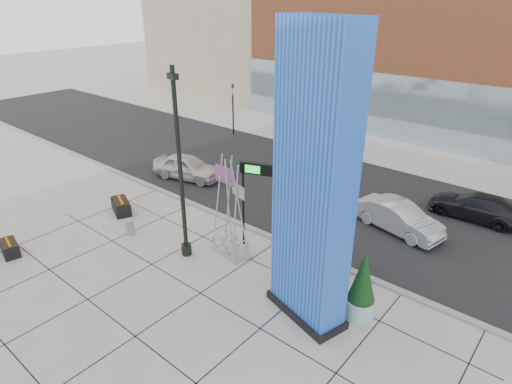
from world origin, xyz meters
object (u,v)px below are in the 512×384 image
Objects in this scene: lamp_post at (181,185)px; car_silver_mid at (399,218)px; car_white_west at (187,167)px; concrete_bollard at (130,227)px; blue_pylon at (313,191)px; overhead_street_sign at (255,178)px; public_art_sculpture at (230,229)px.

car_silver_mid is at bearing 51.73° from lamp_post.
lamp_post is at bearing -146.48° from car_white_west.
car_silver_mid is at bearing 41.36° from concrete_bollard.
blue_pylon is at bearing -128.34° from car_white_west.
public_art_sculpture is at bearing -147.84° from overhead_street_sign.
car_white_west is at bearing 161.39° from public_art_sculpture.
overhead_street_sign is at bearing 155.75° from car_silver_mid.
public_art_sculpture is (1.37, 1.40, -2.15)m from lamp_post.
lamp_post is 3.07m from overhead_street_sign.
lamp_post is 1.87× the size of car_silver_mid.
car_white_west is (-12.63, 5.64, -4.09)m from blue_pylon.
car_silver_mid is (12.73, 2.15, -0.03)m from car_white_west.
concrete_bollard is 12.93m from car_silver_mid.
public_art_sculpture is 8.99m from car_white_west.
concrete_bollard is at bearing -160.05° from blue_pylon.
car_silver_mid is (4.25, 5.70, -2.75)m from overhead_street_sign.
car_silver_mid is (4.93, 6.59, -0.47)m from public_art_sculpture.
blue_pylon is 4.84m from overhead_street_sign.
car_silver_mid is (9.70, 8.54, 0.34)m from concrete_bollard.
car_white_west is at bearing 171.41° from blue_pylon.
blue_pylon is at bearing -47.03° from overhead_street_sign.
overhead_street_sign is (-4.15, 2.09, -1.37)m from blue_pylon.
concrete_bollard is 0.18× the size of overhead_street_sign.
public_art_sculpture is at bearing 22.25° from concrete_bollard.
concrete_bollard is 0.17× the size of car_white_west.
concrete_bollard is at bearing -172.79° from overhead_street_sign.
concrete_bollard is (-4.77, -1.95, -0.82)m from public_art_sculpture.
overhead_street_sign is at bearing 27.50° from concrete_bollard.
lamp_post is at bearing -152.18° from overhead_street_sign.
blue_pylon is at bearing -168.32° from car_silver_mid.
car_white_west is at bearing 137.78° from lamp_post.
public_art_sculpture reaches higher than overhead_street_sign.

